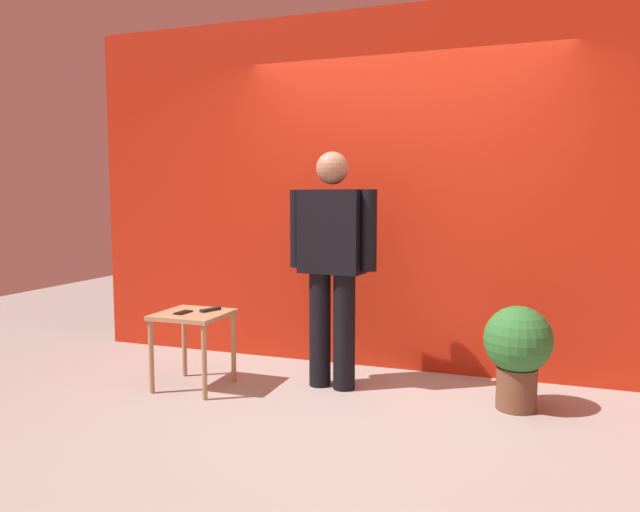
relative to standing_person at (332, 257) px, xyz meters
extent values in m
plane|color=#9E9991|center=(0.36, -0.58, -0.96)|extent=(12.00, 12.00, 0.00)
cube|color=red|center=(0.36, 0.67, 0.48)|extent=(5.55, 0.12, 2.87)
cylinder|color=black|center=(-0.10, 0.01, -0.54)|extent=(0.17, 0.17, 0.85)
cylinder|color=black|center=(0.10, -0.01, -0.54)|extent=(0.17, 0.17, 0.85)
cube|color=black|center=(0.00, 0.00, 0.19)|extent=(0.48, 0.27, 0.60)
cube|color=red|center=(0.01, 0.12, 0.22)|extent=(0.13, 0.03, 0.50)
cube|color=#C68CB7|center=(0.01, 0.13, 0.20)|extent=(0.05, 0.01, 0.46)
cylinder|color=black|center=(-0.28, 0.03, 0.20)|extent=(0.12, 0.12, 0.57)
cylinder|color=black|center=(0.28, -0.03, 0.20)|extent=(0.12, 0.12, 0.57)
sphere|color=#A87A5B|center=(0.00, 0.00, 0.64)|extent=(0.23, 0.23, 0.23)
cube|color=tan|center=(-0.95, -0.34, -0.42)|extent=(0.49, 0.49, 0.03)
cylinder|color=tan|center=(-1.17, -0.56, -0.70)|extent=(0.04, 0.04, 0.53)
cylinder|color=tan|center=(-0.74, -0.56, -0.70)|extent=(0.04, 0.04, 0.53)
cylinder|color=tan|center=(-1.17, -0.13, -0.70)|extent=(0.04, 0.04, 0.53)
cylinder|color=tan|center=(-0.74, -0.13, -0.70)|extent=(0.04, 0.04, 0.53)
cube|color=black|center=(-1.00, -0.39, -0.40)|extent=(0.08, 0.15, 0.01)
cube|color=black|center=(-0.86, -0.25, -0.39)|extent=(0.10, 0.17, 0.02)
cylinder|color=brown|center=(1.29, -0.04, -0.82)|extent=(0.26, 0.26, 0.28)
sphere|color=#2D7233|center=(1.29, -0.04, -0.49)|extent=(0.44, 0.44, 0.44)
camera|label=1|loc=(1.32, -4.03, 0.43)|focal=33.20mm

